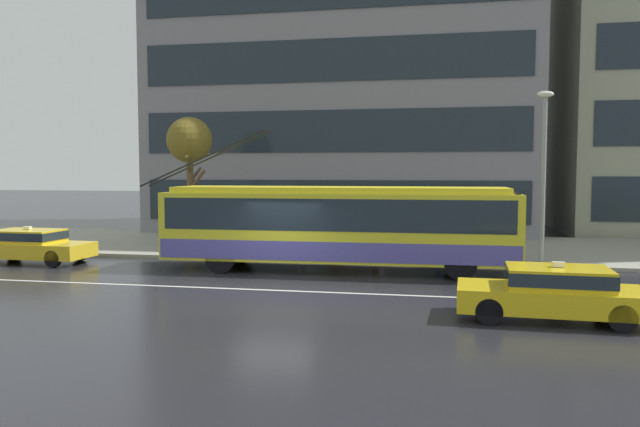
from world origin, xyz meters
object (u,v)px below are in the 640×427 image
taxi_queued_behind_bus (30,244)px  pedestrian_walking_past (379,216)px  pedestrian_at_shelter (439,230)px  street_lamp (544,161)px  pedestrian_approaching_curb (474,216)px  street_tree_bare (189,143)px  taxi_oncoming_far (553,291)px  bus_shelter (343,208)px  trolleybus (338,225)px  pedestrian_waiting_by_pole (337,216)px

taxi_queued_behind_bus → pedestrian_walking_past: size_ratio=2.29×
pedestrian_at_shelter → street_lamp: street_lamp is taller
pedestrian_approaching_curb → street_tree_bare: (-12.23, 2.39, 2.93)m
taxi_oncoming_far → bus_shelter: 11.41m
taxi_oncoming_far → pedestrian_approaching_curb: 8.61m
bus_shelter → pedestrian_at_shelter: bearing=3.8°
taxi_oncoming_far → bus_shelter: size_ratio=1.23×
trolleybus → pedestrian_at_shelter: trolleybus is taller
bus_shelter → pedestrian_at_shelter: 3.91m
pedestrian_at_shelter → pedestrian_waiting_by_pole: 4.09m
bus_shelter → pedestrian_waiting_by_pole: size_ratio=1.81×
taxi_queued_behind_bus → street_tree_bare: street_tree_bare is taller
trolleybus → street_tree_bare: (-7.50, 4.75, 3.13)m
street_tree_bare → taxi_queued_behind_bus: bearing=-130.9°
pedestrian_at_shelter → pedestrian_waiting_by_pole: size_ratio=0.88×
taxi_oncoming_far → pedestrian_waiting_by_pole: pedestrian_waiting_by_pole is taller
bus_shelter → street_lamp: size_ratio=0.56×
trolleybus → taxi_oncoming_far: (6.10, -6.07, -0.92)m
taxi_oncoming_far → pedestrian_at_shelter: 9.94m
bus_shelter → street_tree_bare: (-7.16, 1.49, 2.74)m
taxi_queued_behind_bus → pedestrian_waiting_by_pole: bearing=16.1°
taxi_queued_behind_bus → bus_shelter: 12.15m
pedestrian_approaching_curb → pedestrian_walking_past: pedestrian_approaching_curb is taller
bus_shelter → street_lamp: (7.55, -0.55, 1.86)m
taxi_oncoming_far → pedestrian_at_shelter: bearing=105.3°
bus_shelter → taxi_oncoming_far: bearing=-55.4°
trolleybus → pedestrian_walking_past: size_ratio=6.71×
taxi_queued_behind_bus → street_tree_bare: size_ratio=0.79×
trolleybus → pedestrian_waiting_by_pole: 3.00m
bus_shelter → pedestrian_approaching_curb: (5.07, -0.90, -0.19)m
pedestrian_at_shelter → street_lamp: (3.75, -0.80, 2.72)m
pedestrian_at_shelter → pedestrian_approaching_curb: 1.84m
pedestrian_waiting_by_pole → street_tree_bare: bearing=165.5°
taxi_queued_behind_bus → bus_shelter: bus_shelter is taller
trolleybus → taxi_oncoming_far: trolleybus is taller
taxi_oncoming_far → pedestrian_waiting_by_pole: bearing=126.4°
taxi_queued_behind_bus → pedestrian_approaching_curb: size_ratio=2.22×
trolleybus → bus_shelter: trolleybus is taller
trolleybus → street_lamp: 8.03m
street_tree_bare → taxi_oncoming_far: bearing=-38.5°
pedestrian_approaching_curb → pedestrian_waiting_by_pole: 5.32m
pedestrian_walking_past → pedestrian_at_shelter: bearing=28.1°
pedestrian_waiting_by_pole → street_tree_bare: (-6.95, 1.80, 3.05)m
taxi_queued_behind_bus → pedestrian_waiting_by_pole: 11.84m
street_lamp → bus_shelter: bearing=175.8°
bus_shelter → pedestrian_waiting_by_pole: 0.48m
taxi_oncoming_far → pedestrian_approaching_curb: size_ratio=2.10×
pedestrian_waiting_by_pole → street_lamp: bearing=-1.8°
pedestrian_at_shelter → bus_shelter: bearing=-176.2°
pedestrian_waiting_by_pole → street_lamp: size_ratio=0.31×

